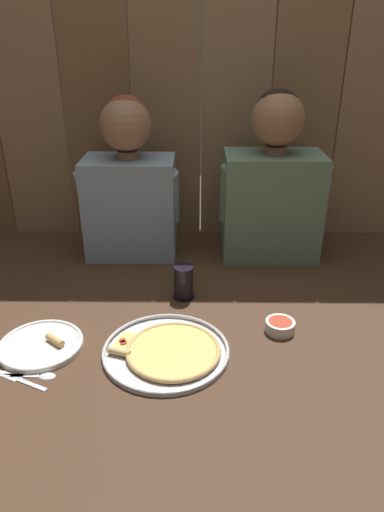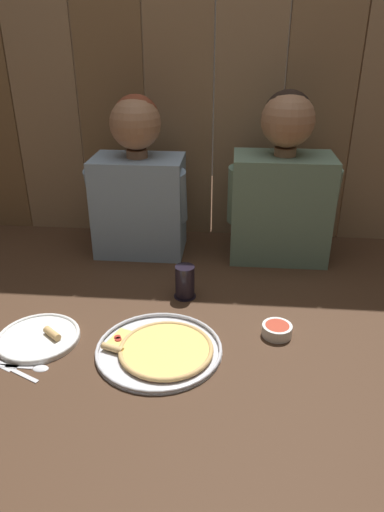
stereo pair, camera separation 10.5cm
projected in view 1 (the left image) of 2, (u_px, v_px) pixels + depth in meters
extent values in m
plane|color=#422B1C|center=(201.00, 322.00, 1.46)|extent=(3.20, 3.20, 0.00)
cylinder|color=silver|center=(166.00, 352.00, 1.32)|extent=(0.36, 0.36, 0.01)
torus|color=silver|center=(166.00, 350.00, 1.32)|extent=(0.36, 0.36, 0.01)
cylinder|color=#B23823|center=(173.00, 352.00, 1.31)|extent=(0.26, 0.26, 0.00)
cylinder|color=#EFC660|center=(173.00, 350.00, 1.31)|extent=(0.25, 0.25, 0.01)
torus|color=tan|center=(173.00, 350.00, 1.31)|extent=(0.27, 0.27, 0.01)
cube|color=#EFC660|center=(127.00, 344.00, 1.34)|extent=(0.09, 0.11, 0.01)
cylinder|color=tan|center=(119.00, 352.00, 1.30)|extent=(0.07, 0.04, 0.02)
cylinder|color=#A3281E|center=(122.00, 341.00, 1.34)|extent=(0.02, 0.02, 0.00)
cylinder|color=#A3281E|center=(123.00, 343.00, 1.34)|extent=(0.02, 0.02, 0.00)
cylinder|color=white|center=(41.00, 346.00, 1.34)|extent=(0.24, 0.24, 0.01)
torus|color=white|center=(41.00, 344.00, 1.34)|extent=(0.24, 0.24, 0.01)
cylinder|color=tan|center=(55.00, 340.00, 1.34)|extent=(0.06, 0.06, 0.02)
cylinder|color=black|center=(184.00, 296.00, 1.59)|extent=(0.08, 0.08, 0.01)
cylinder|color=black|center=(184.00, 281.00, 1.57)|extent=(0.07, 0.07, 0.11)
cylinder|color=white|center=(280.00, 326.00, 1.41)|extent=(0.09, 0.09, 0.04)
cylinder|color=#B23823|center=(280.00, 324.00, 1.40)|extent=(0.07, 0.07, 0.02)
cube|color=silver|center=(17.00, 375.00, 1.23)|extent=(0.04, 0.03, 0.01)
cube|color=silver|center=(32.00, 384.00, 1.20)|extent=(0.09, 0.05, 0.01)
cube|color=silver|center=(9.00, 376.00, 1.23)|extent=(0.06, 0.05, 0.00)
cube|color=silver|center=(21.00, 375.00, 1.23)|extent=(0.10, 0.01, 0.01)
ellipsoid|color=silver|center=(47.00, 375.00, 1.23)|extent=(0.04, 0.03, 0.01)
cube|color=#849EB7|center=(131.00, 207.00, 1.83)|extent=(0.35, 0.22, 0.39)
cylinder|color=#9E7051|center=(128.00, 155.00, 1.74)|extent=(0.08, 0.08, 0.03)
sphere|color=#9E7051|center=(126.00, 124.00, 1.69)|extent=(0.19, 0.19, 0.19)
sphere|color=brown|center=(126.00, 120.00, 1.69)|extent=(0.17, 0.17, 0.17)
cylinder|color=#849EB7|center=(88.00, 196.00, 1.77)|extent=(0.08, 0.14, 0.23)
cylinder|color=#849EB7|center=(169.00, 197.00, 1.77)|extent=(0.08, 0.13, 0.23)
cube|color=slate|center=(271.00, 206.00, 1.82)|extent=(0.37, 0.23, 0.41)
cylinder|color=#9E7051|center=(276.00, 150.00, 1.72)|extent=(0.08, 0.08, 0.03)
sphere|color=#9E7051|center=(278.00, 119.00, 1.67)|extent=(0.19, 0.19, 0.19)
sphere|color=black|center=(278.00, 114.00, 1.68)|extent=(0.18, 0.18, 0.18)
cylinder|color=slate|center=(230.00, 194.00, 1.76)|extent=(0.08, 0.11, 0.23)
cylinder|color=slate|center=(318.00, 194.00, 1.75)|extent=(0.08, 0.12, 0.23)
cube|color=#8B6D4E|center=(23.00, 59.00, 1.80)|extent=(0.27, 0.03, 1.43)
cube|color=brown|center=(95.00, 59.00, 1.80)|extent=(0.27, 0.03, 1.43)
cube|color=#876849|center=(166.00, 59.00, 1.79)|extent=(0.27, 0.03, 1.43)
cube|color=#8D6F50|center=(237.00, 59.00, 1.79)|extent=(0.27, 0.03, 1.43)
cube|color=#826445|center=(309.00, 59.00, 1.79)|extent=(0.27, 0.03, 1.43)
cube|color=#8E6F51|center=(381.00, 59.00, 1.79)|extent=(0.27, 0.03, 1.43)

